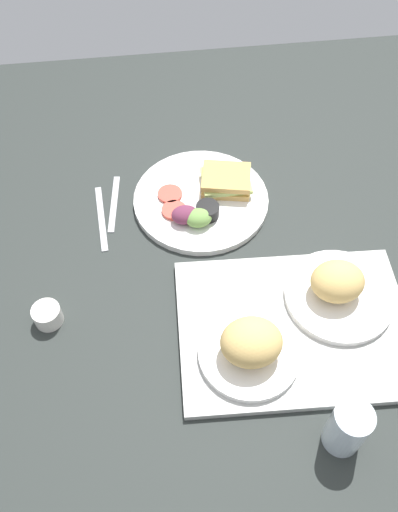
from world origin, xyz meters
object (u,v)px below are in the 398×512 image
Objects in this scene: bread_plate_far at (251,346)px; knife at (101,218)px; plate_with_salad at (204,199)px; drinking_glass at (347,428)px; fork at (114,203)px; espresso_cup at (47,315)px; bread_plate_near at (338,288)px; serving_tray at (294,327)px.

knife is at bearing -54.83° from bread_plate_far.
drinking_glass is (-16.26, 56.58, 4.08)cm from plate_with_salad.
drinking_glass reaches higher than knife.
bread_plate_far reaches higher than fork.
knife is (-10.72, -25.08, -1.75)cm from espresso_cup.
fork and knife have the same top height.
drinking_glass reaches higher than bread_plate_near.
knife is at bearing -30.12° from fork.
bread_plate_near is 1.14× the size of knife.
bread_plate_near is 1.28× the size of fork.
espresso_cup is at bearing 37.82° from plate_with_salad.
bread_plate_far is at bearing 27.01° from serving_tray.
espresso_cup is (57.06, -2.62, -2.50)cm from bread_plate_near.
drinking_glass is 0.60× the size of knife.
espresso_cup reaches higher than serving_tray.
plate_with_salad is (3.24, -39.76, -3.57)cm from bread_plate_far.
bread_plate_near is at bearing 60.57° from fork.
bread_plate_far is (9.95, 5.07, 4.38)cm from serving_tray.
knife is (46.35, -27.70, -4.25)cm from bread_plate_near.
bread_plate_far is 1.00× the size of knife.
bread_plate_near is at bearing -103.28° from drinking_glass.
bread_plate_far reaches higher than serving_tray.
drinking_glass is at bearing 127.73° from bread_plate_far.
knife is (36.84, -33.08, -0.55)cm from serving_tray.
fork is 5.00cm from knife.
fork is (-13.72, -29.08, -1.75)cm from espresso_cup.
fork is (33.84, -37.08, -0.55)cm from serving_tray.
knife is at bearing 3.87° from plate_with_salad.
serving_tray is 3.95× the size of drinking_glass.
drinking_glass is at bearing 32.34° from knife.
bread_plate_near is (-9.51, -5.38, 3.70)cm from serving_tray.
plate_with_salad is 23.74cm from knife.
bread_plate_far is at bearing -52.27° from drinking_glass.
knife is at bearing -41.93° from serving_tray.
serving_tray is 50.20cm from fork.
fork is at bearing -115.26° from espresso_cup.
drinking_glass is 2.03× the size of espresso_cup.
plate_with_salad is at bearing 90.23° from knife.
serving_tray is 8.04× the size of espresso_cup.
plate_with_salad reaches higher than fork.
serving_tray is 49.52cm from knife.
drinking_glass is at bearing 76.72° from bread_plate_near.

